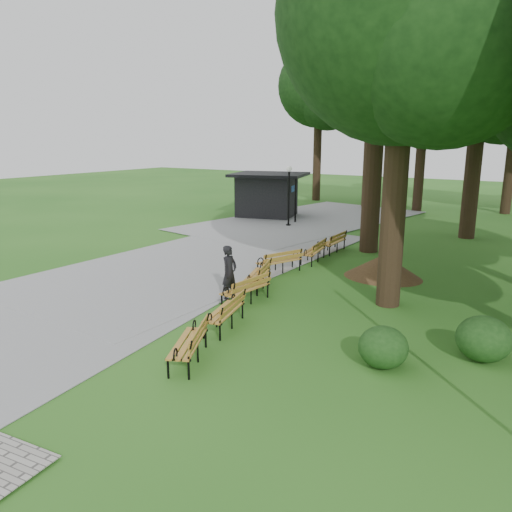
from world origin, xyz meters
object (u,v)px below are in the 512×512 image
Objects in this scene: lamp_post at (289,183)px; bench_4 at (279,261)px; lawn_tree_2 at (379,49)px; bench_2 at (245,289)px; bench_1 at (224,312)px; lawn_tree_4 at (483,70)px; kiosk at (267,195)px; bench_0 at (188,343)px; person at (229,272)px; dirt_mound at (383,266)px; bench_6 at (333,242)px; bench_3 at (257,275)px; bench_5 at (313,251)px; lawn_tree_0 at (406,14)px.

lamp_post reaches higher than bench_4.
bench_2 is at bearing -94.67° from lawn_tree_2.
lawn_tree_4 is at bearing 155.02° from bench_1.
kiosk is 13.73m from lawn_tree_4.
lamp_post reaches higher than bench_2.
kiosk is 19.09m from bench_1.
bench_0 is 1.00× the size of bench_1.
person is 0.72× the size of dirt_mound.
lamp_post reaches higher than kiosk.
lawn_tree_4 reaches higher than bench_1.
person is 0.89× the size of bench_6.
bench_3 is 0.16× the size of lawn_tree_2.
bench_5 is (-1.18, 7.72, 0.00)m from bench_1.
bench_3 is 1.00× the size of bench_4.
dirt_mound is at bearing 150.30° from bench_1.
bench_1 is 9.22m from lawn_tree_0.
lawn_tree_4 is at bearing 11.36° from lamp_post.
bench_4 is at bearing 171.33° from bench_3.
lawn_tree_0 is (4.23, 0.69, 7.64)m from bench_3.
kiosk is at bearing 145.69° from lawn_tree_2.
bench_6 reaches higher than dirt_mound.
lawn_tree_0 is at bearing -65.04° from person.
bench_5 is at bearing 167.02° from dirt_mound.
bench_3 and bench_6 have the same top height.
kiosk is 13.55m from bench_4.
dirt_mound is at bearing 48.39° from bench_6.
kiosk reaches higher than bench_2.
lawn_tree_0 is (4.29, -5.62, 7.64)m from bench_6.
bench_1 is 1.00× the size of bench_3.
lamp_post is 0.28× the size of lawn_tree_2.
bench_2 is at bearing 3.70° from bench_6.
kiosk reaches higher than dirt_mound.
bench_1 is at bearing 37.32° from bench_4.
lawn_tree_4 is (4.33, 8.58, 7.49)m from bench_5.
bench_3 is at bearing 0.03° from bench_6.
bench_3 is 6.31m from bench_6.
kiosk is 3.90m from lamp_post.
bench_3 is at bearing -99.56° from lawn_tree_2.
lawn_tree_2 is (1.36, 8.68, 7.53)m from person.
bench_0 is at bearing 22.88° from bench_2.
lawn_tree_0 reaches higher than dirt_mound.
bench_6 is at bearing 162.76° from bench_0.
bench_3 is 8.76m from lawn_tree_0.
lawn_tree_2 reaches higher than bench_4.
lawn_tree_2 is (-1.90, 3.76, 7.96)m from dirt_mound.
dirt_mound is at bearing 159.19° from bench_2.
bench_0 and bench_5 have the same top height.
dirt_mound is 1.24× the size of bench_6.
lawn_tree_4 is at bearing 60.86° from lawn_tree_2.
person is 13.34m from lamp_post.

